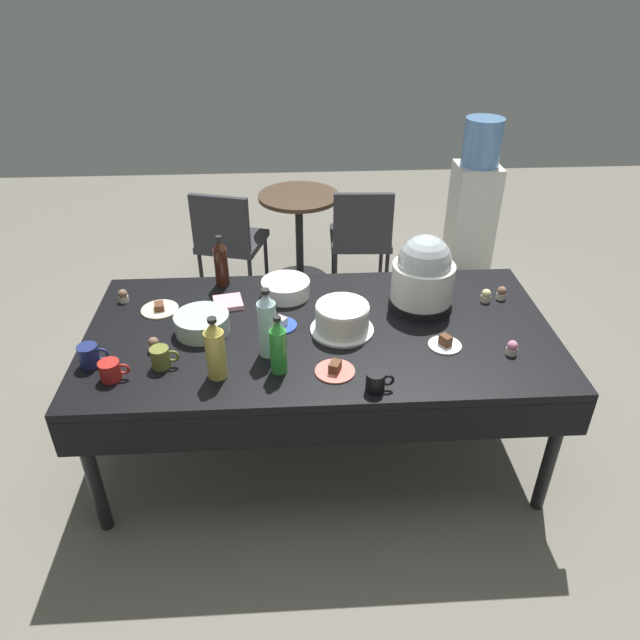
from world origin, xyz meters
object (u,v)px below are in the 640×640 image
(glass_salad_bowl, at_px, (202,323))
(cupcake_cocoa, at_px, (512,348))
(cupcake_vanilla, at_px, (486,296))
(potluck_table, at_px, (320,340))
(ceramic_snack_bowl, at_px, (286,288))
(dessert_plate_cream, at_px, (160,309))
(frosted_layer_cake, at_px, (342,318))
(cupcake_berry, at_px, (154,344))
(soda_bottle_ginger_ale, at_px, (215,350))
(coffee_mug_olive, at_px, (161,357))
(dessert_plate_cobalt, at_px, (281,324))
(coffee_mug_black, at_px, (376,381))
(soda_bottle_lime_soda, at_px, (278,347))
(maroon_chair_right, at_px, (361,234))
(soda_bottle_cola, at_px, (221,263))
(round_cafe_table, at_px, (299,223))
(maroon_chair_left, at_px, (228,237))
(coffee_mug_red, at_px, (111,370))
(water_cooler, at_px, (473,205))
(coffee_mug_navy, at_px, (90,355))
(cupcake_rose, at_px, (123,296))
(dessert_plate_white, at_px, (445,344))
(slow_cooker, at_px, (423,275))
(cupcake_lemon, at_px, (501,293))
(dessert_plate_coral, at_px, (335,370))
(soda_bottle_water, at_px, (267,325))

(glass_salad_bowl, bearing_deg, cupcake_cocoa, -10.73)
(cupcake_vanilla, bearing_deg, potluck_table, -166.30)
(ceramic_snack_bowl, height_order, dessert_plate_cream, ceramic_snack_bowl)
(frosted_layer_cake, height_order, cupcake_berry, frosted_layer_cake)
(frosted_layer_cake, bearing_deg, soda_bottle_ginger_ale, -150.64)
(frosted_layer_cake, distance_m, coffee_mug_olive, 0.83)
(frosted_layer_cake, distance_m, soda_bottle_ginger_ale, 0.64)
(dessert_plate_cobalt, bearing_deg, ceramic_snack_bowl, 85.10)
(cupcake_cocoa, relative_size, coffee_mug_black, 0.57)
(soda_bottle_lime_soda, xyz_separation_m, maroon_chair_right, (0.59, 1.94, -0.38))
(dessert_plate_cream, bearing_deg, cupcake_vanilla, -0.27)
(soda_bottle_lime_soda, relative_size, maroon_chair_right, 0.32)
(soda_bottle_cola, xyz_separation_m, round_cafe_table, (0.44, 1.39, -0.38))
(dessert_plate_cream, distance_m, round_cafe_table, 1.81)
(maroon_chair_left, relative_size, round_cafe_table, 1.18)
(coffee_mug_red, relative_size, water_cooler, 0.10)
(ceramic_snack_bowl, height_order, dessert_plate_cobalt, ceramic_snack_bowl)
(coffee_mug_black, bearing_deg, coffee_mug_navy, 168.74)
(glass_salad_bowl, xyz_separation_m, dessert_plate_cream, (-0.23, 0.20, -0.04))
(cupcake_rose, height_order, coffee_mug_black, coffee_mug_black)
(glass_salad_bowl, distance_m, dessert_plate_cream, 0.31)
(potluck_table, relative_size, soda_bottle_ginger_ale, 7.68)
(ceramic_snack_bowl, bearing_deg, dessert_plate_cream, -169.89)
(coffee_mug_red, distance_m, coffee_mug_black, 1.10)
(soda_bottle_lime_soda, bearing_deg, dessert_plate_white, 10.45)
(slow_cooker, distance_m, dessert_plate_cream, 1.31)
(dessert_plate_cream, relative_size, cupcake_berry, 2.72)
(coffee_mug_red, bearing_deg, dessert_plate_cream, 78.91)
(cupcake_lemon, height_order, maroon_chair_left, maroon_chair_left)
(glass_salad_bowl, bearing_deg, coffee_mug_navy, -152.51)
(dessert_plate_coral, height_order, cupcake_lemon, cupcake_lemon)
(slow_cooker, distance_m, dessert_plate_coral, 0.72)
(dessert_plate_white, relative_size, cupcake_rose, 2.24)
(dessert_plate_cream, bearing_deg, soda_bottle_water, -36.24)
(ceramic_snack_bowl, bearing_deg, coffee_mug_black, -65.60)
(maroon_chair_left, bearing_deg, dessert_plate_coral, -72.65)
(coffee_mug_navy, bearing_deg, maroon_chair_right, 52.89)
(ceramic_snack_bowl, xyz_separation_m, cupcake_vanilla, (1.01, -0.12, -0.01))
(glass_salad_bowl, bearing_deg, round_cafe_table, 74.78)
(cupcake_cocoa, relative_size, coffee_mug_navy, 0.52)
(coffee_mug_black, bearing_deg, cupcake_lemon, 43.06)
(soda_bottle_water, distance_m, coffee_mug_red, 0.68)
(maroon_chair_left, bearing_deg, dessert_plate_cobalt, -76.35)
(cupcake_vanilla, relative_size, coffee_mug_navy, 0.52)
(frosted_layer_cake, bearing_deg, cupcake_rose, 162.91)
(dessert_plate_white, relative_size, cupcake_vanilla, 2.24)
(ceramic_snack_bowl, relative_size, soda_bottle_ginger_ale, 0.88)
(maroon_chair_left, xyz_separation_m, round_cafe_table, (0.52, 0.22, 0.01))
(coffee_mug_navy, bearing_deg, dessert_plate_coral, -6.17)
(soda_bottle_cola, height_order, maroon_chair_right, soda_bottle_cola)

